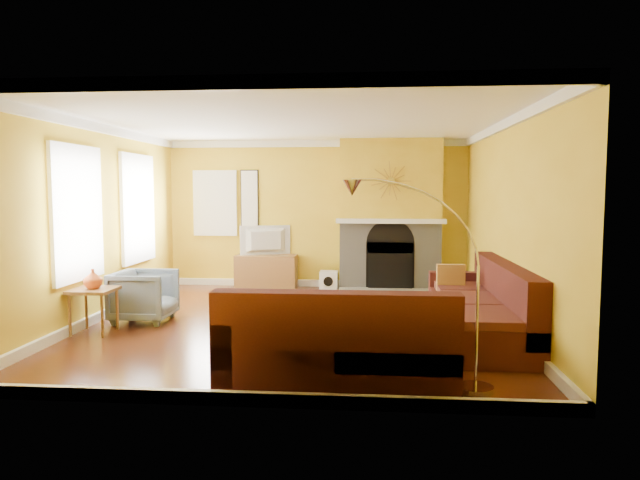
# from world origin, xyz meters

# --- Properties ---
(floor) EXTENTS (5.50, 6.00, 0.02)m
(floor) POSITION_xyz_m (0.00, 0.00, -0.01)
(floor) COLOR #602B14
(floor) RESTS_ON ground
(ceiling) EXTENTS (5.50, 6.00, 0.02)m
(ceiling) POSITION_xyz_m (0.00, 0.00, 2.71)
(ceiling) COLOR white
(ceiling) RESTS_ON ground
(wall_back) EXTENTS (5.50, 0.02, 2.70)m
(wall_back) POSITION_xyz_m (0.00, 3.01, 1.35)
(wall_back) COLOR gold
(wall_back) RESTS_ON ground
(wall_front) EXTENTS (5.50, 0.02, 2.70)m
(wall_front) POSITION_xyz_m (0.00, -3.01, 1.35)
(wall_front) COLOR gold
(wall_front) RESTS_ON ground
(wall_left) EXTENTS (0.02, 6.00, 2.70)m
(wall_left) POSITION_xyz_m (-2.76, 0.00, 1.35)
(wall_left) COLOR gold
(wall_left) RESTS_ON ground
(wall_right) EXTENTS (0.02, 6.00, 2.70)m
(wall_right) POSITION_xyz_m (2.76, 0.00, 1.35)
(wall_right) COLOR gold
(wall_right) RESTS_ON ground
(baseboard) EXTENTS (5.50, 6.00, 0.12)m
(baseboard) POSITION_xyz_m (0.00, 0.00, 0.06)
(baseboard) COLOR white
(baseboard) RESTS_ON floor
(crown_molding) EXTENTS (5.50, 6.00, 0.12)m
(crown_molding) POSITION_xyz_m (0.00, 0.00, 2.64)
(crown_molding) COLOR white
(crown_molding) RESTS_ON ceiling
(window_left_near) EXTENTS (0.06, 1.22, 1.72)m
(window_left_near) POSITION_xyz_m (-2.72, 1.30, 1.50)
(window_left_near) COLOR white
(window_left_near) RESTS_ON wall_left
(window_left_far) EXTENTS (0.06, 1.22, 1.72)m
(window_left_far) POSITION_xyz_m (-2.72, -0.60, 1.50)
(window_left_far) COLOR white
(window_left_far) RESTS_ON wall_left
(window_back) EXTENTS (0.82, 0.06, 1.22)m
(window_back) POSITION_xyz_m (-1.90, 2.96, 1.55)
(window_back) COLOR white
(window_back) RESTS_ON wall_back
(wall_art) EXTENTS (0.34, 0.04, 1.14)m
(wall_art) POSITION_xyz_m (-1.25, 2.97, 1.60)
(wall_art) COLOR white
(wall_art) RESTS_ON wall_back
(fireplace) EXTENTS (1.80, 0.40, 2.70)m
(fireplace) POSITION_xyz_m (1.35, 2.80, 1.35)
(fireplace) COLOR gray
(fireplace) RESTS_ON floor
(mantel) EXTENTS (1.92, 0.22, 0.08)m
(mantel) POSITION_xyz_m (1.35, 2.56, 1.25)
(mantel) COLOR white
(mantel) RESTS_ON fireplace
(hearth) EXTENTS (1.80, 0.70, 0.06)m
(hearth) POSITION_xyz_m (1.35, 2.25, 0.03)
(hearth) COLOR gray
(hearth) RESTS_ON floor
(sunburst) EXTENTS (0.70, 0.04, 0.70)m
(sunburst) POSITION_xyz_m (1.35, 2.57, 1.95)
(sunburst) COLOR olive
(sunburst) RESTS_ON fireplace
(rug) EXTENTS (2.40, 1.80, 0.02)m
(rug) POSITION_xyz_m (0.76, 0.03, 0.01)
(rug) COLOR beige
(rug) RESTS_ON floor
(sectional_sofa) EXTENTS (3.17, 3.61, 0.90)m
(sectional_sofa) POSITION_xyz_m (1.16, -0.89, 0.45)
(sectional_sofa) COLOR #471916
(sectional_sofa) RESTS_ON floor
(coffee_table) EXTENTS (0.99, 0.99, 0.39)m
(coffee_table) POSITION_xyz_m (0.63, -0.48, 0.20)
(coffee_table) COLOR white
(coffee_table) RESTS_ON floor
(media_console) EXTENTS (1.10, 0.50, 0.61)m
(media_console) POSITION_xyz_m (-0.90, 2.74, 0.30)
(media_console) COLOR olive
(media_console) RESTS_ON floor
(tv) EXTENTS (0.92, 0.43, 0.54)m
(tv) POSITION_xyz_m (-0.90, 2.74, 0.88)
(tv) COLOR black
(tv) RESTS_ON media_console
(subwoofer) EXTENTS (0.32, 0.32, 0.32)m
(subwoofer) POSITION_xyz_m (0.25, 2.73, 0.16)
(subwoofer) COLOR white
(subwoofer) RESTS_ON floor
(armchair) EXTENTS (0.78, 0.75, 0.71)m
(armchair) POSITION_xyz_m (-2.08, -0.06, 0.35)
(armchair) COLOR slate
(armchair) RESTS_ON floor
(side_table) EXTENTS (0.51, 0.51, 0.57)m
(side_table) POSITION_xyz_m (-2.46, -0.75, 0.28)
(side_table) COLOR olive
(side_table) RESTS_ON floor
(vase) EXTENTS (0.24, 0.24, 0.25)m
(vase) POSITION_xyz_m (-2.46, -0.75, 0.69)
(vase) COLOR #D8591E
(vase) RESTS_ON side_table
(book) EXTENTS (0.29, 0.34, 0.03)m
(book) POSITION_xyz_m (0.48, -0.38, 0.41)
(book) COLOR white
(book) RESTS_ON coffee_table
(arc_lamp) EXTENTS (1.22, 0.36, 1.87)m
(arc_lamp) POSITION_xyz_m (1.41, -2.48, 0.94)
(arc_lamp) COLOR silver
(arc_lamp) RESTS_ON floor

